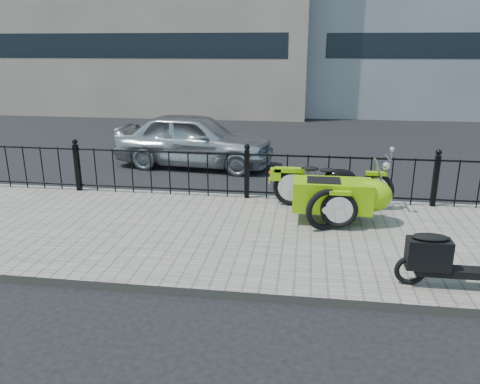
# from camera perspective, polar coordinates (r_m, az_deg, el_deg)

# --- Properties ---
(ground) EXTENTS (120.00, 120.00, 0.00)m
(ground) POSITION_cam_1_polar(r_m,az_deg,el_deg) (8.05, -0.36, -4.32)
(ground) COLOR black
(ground) RESTS_ON ground
(sidewalk) EXTENTS (30.00, 3.80, 0.12)m
(sidewalk) POSITION_cam_1_polar(r_m,az_deg,el_deg) (7.57, -0.93, -5.28)
(sidewalk) COLOR slate
(sidewalk) RESTS_ON ground
(curb) EXTENTS (30.00, 0.10, 0.12)m
(curb) POSITION_cam_1_polar(r_m,az_deg,el_deg) (9.38, 0.95, -0.76)
(curb) COLOR gray
(curb) RESTS_ON ground
(iron_fence) EXTENTS (14.11, 0.11, 1.08)m
(iron_fence) POSITION_cam_1_polar(r_m,az_deg,el_deg) (9.09, 0.85, 2.12)
(iron_fence) COLOR black
(iron_fence) RESTS_ON sidewalk
(motorcycle_sidecar) EXTENTS (2.28, 1.48, 0.98)m
(motorcycle_sidecar) POSITION_cam_1_polar(r_m,az_deg,el_deg) (8.13, 12.37, -0.09)
(motorcycle_sidecar) COLOR black
(motorcycle_sidecar) RESTS_ON sidewalk
(scooter) EXTENTS (1.43, 0.42, 0.97)m
(scooter) POSITION_cam_1_polar(r_m,az_deg,el_deg) (6.29, 24.00, -7.45)
(scooter) COLOR black
(scooter) RESTS_ON sidewalk
(spare_tire) EXTENTS (0.66, 0.40, 0.69)m
(spare_tire) POSITION_cam_1_polar(r_m,az_deg,el_deg) (7.63, 10.38, -2.14)
(spare_tire) COLOR black
(spare_tire) RESTS_ON sidewalk
(sedan_car) EXTENTS (4.19, 2.01, 1.38)m
(sedan_car) POSITION_cam_1_polar(r_m,az_deg,el_deg) (12.10, -5.56, 6.37)
(sedan_car) COLOR #A9ABB0
(sedan_car) RESTS_ON ground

